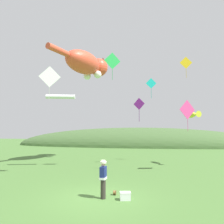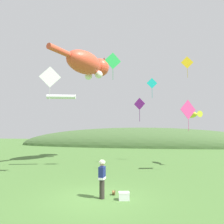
# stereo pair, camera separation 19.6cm
# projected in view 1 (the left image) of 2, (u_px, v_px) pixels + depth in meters

# --- Properties ---
(ground_plane) EXTENTS (120.00, 120.00, 0.00)m
(ground_plane) POSITION_uv_depth(u_px,v_px,m) (98.00, 198.00, 10.28)
(ground_plane) COLOR #477033
(distant_hill_ridge) EXTENTS (49.54, 11.61, 7.22)m
(distant_hill_ridge) POSITION_uv_depth(u_px,v_px,m) (137.00, 146.00, 42.71)
(distant_hill_ridge) COLOR #426033
(distant_hill_ridge) RESTS_ON ground
(festival_attendant) EXTENTS (0.30, 0.44, 1.77)m
(festival_attendant) POSITION_uv_depth(u_px,v_px,m) (103.00, 178.00, 10.25)
(festival_attendant) COLOR #332D28
(festival_attendant) RESTS_ON ground
(kite_spool) EXTENTS (0.12, 0.24, 0.24)m
(kite_spool) POSITION_uv_depth(u_px,v_px,m) (115.00, 192.00, 10.77)
(kite_spool) COLOR olive
(kite_spool) RESTS_ON ground
(picnic_cooler) EXTENTS (0.54, 0.41, 0.36)m
(picnic_cooler) POSITION_uv_depth(u_px,v_px,m) (125.00, 196.00, 10.00)
(picnic_cooler) COLOR white
(picnic_cooler) RESTS_ON ground
(kite_giant_cat) EXTENTS (4.04, 8.56, 2.71)m
(kite_giant_cat) POSITION_uv_depth(u_px,v_px,m) (87.00, 64.00, 23.12)
(kite_giant_cat) COLOR #E04C33
(kite_fish_windsock) EXTENTS (1.35, 2.14, 0.64)m
(kite_fish_windsock) POSITION_uv_depth(u_px,v_px,m) (192.00, 115.00, 19.94)
(kite_fish_windsock) COLOR yellow
(kite_tube_streamer) EXTENTS (2.47, 1.01, 0.44)m
(kite_tube_streamer) POSITION_uv_depth(u_px,v_px,m) (61.00, 97.00, 18.69)
(kite_tube_streamer) COLOR white
(kite_diamond_pink) EXTENTS (1.28, 0.87, 2.44)m
(kite_diamond_pink) POSITION_uv_depth(u_px,v_px,m) (187.00, 110.00, 16.98)
(kite_diamond_pink) COLOR #E53F8C
(kite_diamond_teal) EXTENTS (0.96, 0.21, 1.88)m
(kite_diamond_teal) POSITION_uv_depth(u_px,v_px,m) (151.00, 84.00, 19.95)
(kite_diamond_teal) COLOR #19BFBF
(kite_diamond_violet) EXTENTS (0.88, 0.38, 1.85)m
(kite_diamond_violet) POSITION_uv_depth(u_px,v_px,m) (139.00, 104.00, 16.96)
(kite_diamond_violet) COLOR purple
(kite_diamond_white) EXTENTS (1.40, 0.61, 2.42)m
(kite_diamond_white) POSITION_uv_depth(u_px,v_px,m) (50.00, 77.00, 15.42)
(kite_diamond_white) COLOR white
(kite_diamond_gold) EXTENTS (1.20, 0.18, 2.11)m
(kite_diamond_gold) POSITION_uv_depth(u_px,v_px,m) (186.00, 63.00, 21.44)
(kite_diamond_gold) COLOR yellow
(kite_diamond_green) EXTENTS (1.27, 0.66, 2.32)m
(kite_diamond_green) POSITION_uv_depth(u_px,v_px,m) (112.00, 61.00, 18.16)
(kite_diamond_green) COLOR green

